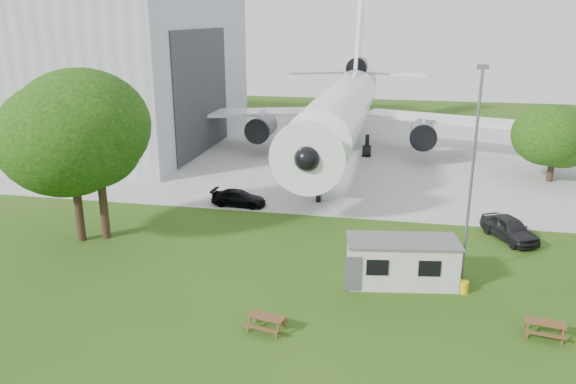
% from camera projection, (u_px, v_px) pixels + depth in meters
% --- Properties ---
extents(ground, '(160.00, 160.00, 0.00)m').
position_uv_depth(ground, '(304.00, 317.00, 28.32)').
color(ground, '#395E1A').
extents(concrete_apron, '(120.00, 46.00, 0.03)m').
position_uv_depth(concrete_apron, '(361.00, 150.00, 63.86)').
color(concrete_apron, '#B7B7B2').
rests_on(concrete_apron, ground).
extents(hangar, '(43.00, 31.00, 18.55)m').
position_uv_depth(hangar, '(41.00, 62.00, 66.37)').
color(hangar, '#B2B7BC').
rests_on(hangar, ground).
extents(airliner, '(46.36, 47.73, 17.69)m').
position_uv_depth(airliner, '(343.00, 106.00, 60.67)').
color(airliner, white).
rests_on(airliner, ground).
extents(site_cabin, '(6.92, 3.61, 2.62)m').
position_uv_depth(site_cabin, '(402.00, 262.00, 31.55)').
color(site_cabin, beige).
rests_on(site_cabin, ground).
extents(picnic_west, '(2.09, 1.86, 0.76)m').
position_uv_depth(picnic_west, '(266.00, 330.00, 27.11)').
color(picnic_west, brown).
rests_on(picnic_west, ground).
extents(picnic_east, '(2.03, 1.78, 0.76)m').
position_uv_depth(picnic_east, '(543.00, 336.00, 26.59)').
color(picnic_east, brown).
rests_on(picnic_east, ground).
extents(lamp_mast, '(0.16, 0.16, 12.00)m').
position_uv_depth(lamp_mast, '(472.00, 178.00, 30.78)').
color(lamp_mast, slate).
rests_on(lamp_mast, ground).
extents(tree_west_big, '(8.85, 8.85, 11.78)m').
position_uv_depth(tree_west_big, '(70.00, 133.00, 35.87)').
color(tree_west_big, '#382619').
rests_on(tree_west_big, ground).
extents(tree_west_small, '(7.11, 7.11, 9.75)m').
position_uv_depth(tree_west_small, '(98.00, 150.00, 36.63)').
color(tree_west_small, '#382619').
rests_on(tree_west_small, ground).
extents(tree_far_apron, '(6.68, 6.68, 7.68)m').
position_uv_depth(tree_far_apron, '(556.00, 135.00, 50.31)').
color(tree_far_apron, '#382619').
rests_on(tree_far_apron, ground).
extents(car_ne_hatch, '(3.81, 5.02, 1.59)m').
position_uv_depth(car_ne_hatch, '(510.00, 228.00, 37.91)').
color(car_ne_hatch, black).
rests_on(car_ne_hatch, ground).
extents(car_apron_van, '(4.45, 1.96, 1.27)m').
position_uv_depth(car_apron_van, '(239.00, 198.00, 44.77)').
color(car_apron_van, black).
rests_on(car_apron_van, ground).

